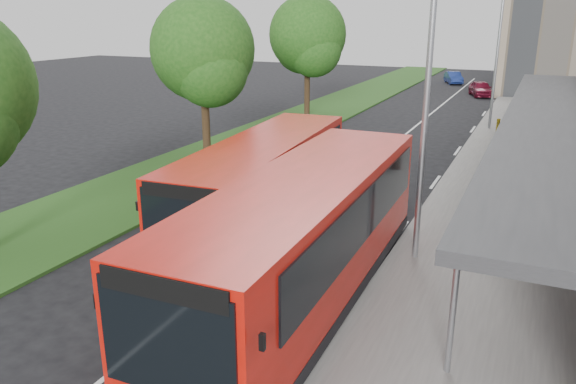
% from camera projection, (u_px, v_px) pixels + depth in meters
% --- Properties ---
extents(ground, '(120.00, 120.00, 0.00)m').
position_uv_depth(ground, '(248.00, 262.00, 15.59)').
color(ground, black).
rests_on(ground, ground).
extents(pavement, '(5.00, 80.00, 0.15)m').
position_uv_depth(pavement, '(520.00, 139.00, 30.53)').
color(pavement, slate).
rests_on(pavement, ground).
extents(grass_verge, '(5.00, 80.00, 0.10)m').
position_uv_depth(grass_verge, '(301.00, 121.00, 35.67)').
color(grass_verge, '#254C18').
rests_on(grass_verge, ground).
extents(lane_centre_line, '(0.12, 70.00, 0.01)m').
position_uv_depth(lane_centre_line, '(388.00, 149.00, 28.59)').
color(lane_centre_line, silver).
rests_on(lane_centre_line, ground).
extents(kerb_dashes, '(0.12, 56.00, 0.01)m').
position_uv_depth(kerb_dashes, '(466.00, 139.00, 30.75)').
color(kerb_dashes, silver).
rests_on(kerb_dashes, ground).
extents(tree_mid, '(4.60, 4.60, 7.39)m').
position_uv_depth(tree_mid, '(203.00, 57.00, 24.75)').
color(tree_mid, '#332114').
rests_on(tree_mid, ground).
extents(tree_far, '(4.81, 4.81, 7.73)m').
position_uv_depth(tree_far, '(308.00, 40.00, 35.08)').
color(tree_far, '#332114').
rests_on(tree_far, ground).
extents(lamp_post_near, '(1.44, 0.28, 8.00)m').
position_uv_depth(lamp_post_near, '(424.00, 91.00, 14.26)').
color(lamp_post_near, gray).
rests_on(lamp_post_near, pavement).
extents(lamp_post_far, '(1.44, 0.28, 8.00)m').
position_uv_depth(lamp_post_far, '(496.00, 48.00, 31.59)').
color(lamp_post_far, gray).
rests_on(lamp_post_far, pavement).
extents(bus_main, '(3.01, 11.03, 3.11)m').
position_uv_depth(bus_main, '(305.00, 239.00, 13.07)').
color(bus_main, red).
rests_on(bus_main, ground).
extents(bus_second, '(3.22, 10.17, 2.84)m').
position_uv_depth(bus_second, '(263.00, 183.00, 17.81)').
color(bus_second, red).
rests_on(bus_second, ground).
extents(litter_bin, '(0.62, 0.62, 1.03)m').
position_uv_depth(litter_bin, '(494.00, 167.00, 22.73)').
color(litter_bin, '#361D16').
rests_on(litter_bin, pavement).
extents(bollard, '(0.24, 0.24, 1.12)m').
position_uv_depth(bollard, '(498.00, 129.00, 29.81)').
color(bollard, yellow).
rests_on(bollard, pavement).
extents(car_near, '(2.58, 3.99, 1.26)m').
position_uv_depth(car_near, '(481.00, 89.00, 46.35)').
color(car_near, maroon).
rests_on(car_near, ground).
extents(car_far, '(2.39, 3.65, 1.14)m').
position_uv_depth(car_far, '(453.00, 78.00, 54.66)').
color(car_far, navy).
rests_on(car_far, ground).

